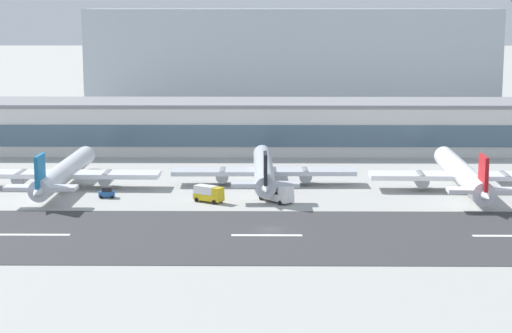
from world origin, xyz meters
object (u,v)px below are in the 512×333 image
Objects in this scene: service_baggage_tug_1 at (107,193)px; terminal_building at (257,126)px; airliner_red_tail_gate_2 at (464,175)px; airliner_black_tail_gate_1 at (264,171)px; service_box_truck_0 at (209,193)px; distant_hotel_block at (292,60)px; service_fuel_truck_2 at (276,192)px; airliner_blue_tail_gate_0 at (63,173)px.

terminal_building is at bearing -120.92° from service_baggage_tug_1.
terminal_building is at bearing 40.87° from airliner_red_tail_gate_2.
service_box_truck_0 is at bearing 146.69° from airliner_black_tail_gate_1.
distant_hotel_block is 2.87× the size of airliner_red_tail_gate_2.
distant_hotel_block reaches higher than airliner_black_tail_gate_1.
service_fuel_truck_2 is at bearing -173.07° from airliner_black_tail_gate_1.
airliner_black_tail_gate_1 is 20.36m from service_box_truck_0.
distant_hotel_block is at bearing -109.90° from service_baggage_tug_1.
terminal_building is 65.10m from airliner_blue_tail_gate_0.
service_baggage_tug_1 is (-20.85, 4.04, -0.74)m from service_box_truck_0.
airliner_black_tail_gate_1 is 7.46× the size of service_box_truck_0.
airliner_red_tail_gate_2 is at bearing -77.51° from distant_hotel_block.
airliner_blue_tail_gate_0 is (-40.63, -50.75, -3.42)m from terminal_building.
service_box_truck_0 is 0.77× the size of service_fuel_truck_2.
airliner_red_tail_gate_2 reaches higher than service_box_truck_0.
airliner_black_tail_gate_1 is at bearing -87.66° from terminal_building.
terminal_building is 3.49× the size of airliner_red_tail_gate_2.
service_baggage_tug_1 is at bearing 97.02° from airliner_red_tail_gate_2.
airliner_black_tail_gate_1 is 42.09m from airliner_red_tail_gate_2.
airliner_red_tail_gate_2 is (41.71, -5.60, 0.21)m from airliner_black_tail_gate_1.
airliner_red_tail_gate_2 is 40.91m from service_fuel_truck_2.
airliner_blue_tail_gate_0 is 5.91× the size of service_fuel_truck_2.
distant_hotel_block is 2.99× the size of airliner_blue_tail_gate_0.
airliner_red_tail_gate_2 is 15.26× the size of service_baggage_tug_1.
distant_hotel_block reaches higher than terminal_building.
airliner_red_tail_gate_2 is at bearing 66.58° from service_fuel_truck_2.
airliner_blue_tail_gate_0 is (-52.40, -142.09, -15.13)m from distant_hotel_block.
airliner_blue_tail_gate_0 is at bearing -128.68° from terminal_building.
airliner_black_tail_gate_1 is at bearing 89.65° from service_box_truck_0.
service_box_truck_0 is at bearing -97.92° from terminal_building.
service_fuel_truck_2 is at bearing 34.16° from service_box_truck_0.
service_box_truck_0 is (-10.83, -17.19, -1.37)m from airliner_black_tail_gate_1.
service_box_truck_0 is at bearing 103.59° from airliner_red_tail_gate_2.
service_box_truck_0 is (-20.68, -155.43, -16.58)m from distant_hotel_block.
airliner_red_tail_gate_2 is (31.86, -143.85, -15.00)m from distant_hotel_block.
distant_hotel_block reaches higher than airliner_blue_tail_gate_0.
service_box_truck_0 is (-8.92, -64.10, -4.87)m from terminal_building.
airliner_black_tail_gate_1 is (-9.85, -138.25, -15.21)m from distant_hotel_block.
service_baggage_tug_1 is at bearing -105.34° from distant_hotel_block.
airliner_red_tail_gate_2 is at bearing -98.73° from airliner_black_tail_gate_1.
distant_hotel_block is 22.85× the size of service_box_truck_0.
distant_hotel_block is at bearing -5.16° from airliner_black_tail_gate_1.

